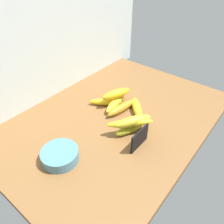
{
  "coord_description": "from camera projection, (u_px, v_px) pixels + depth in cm",
  "views": [
    {
      "loc": [
        -64.48,
        -49.78,
        69.67
      ],
      "look_at": [
        -2.92,
        0.13,
        8.0
      ],
      "focal_mm": 35.69,
      "sensor_mm": 36.0,
      "label": 1
    }
  ],
  "objects": [
    {
      "name": "banana_0",
      "position": [
        131.0,
        128.0,
        0.96
      ],
      "size": [
        15.87,
        8.6,
        4.09
      ],
      "primitive_type": "ellipsoid",
      "rotation": [
        0.0,
        0.0,
        5.97
      ],
      "color": "#AAAF26",
      "rests_on": "counter_top"
    },
    {
      "name": "banana_6",
      "position": [
        130.0,
        123.0,
        0.93
      ],
      "size": [
        16.73,
        15.94,
        3.42
      ],
      "primitive_type": "ellipsoid",
      "rotation": [
        0.0,
        0.0,
        5.53
      ],
      "color": "yellow",
      "rests_on": "banana_0"
    },
    {
      "name": "banana_5",
      "position": [
        116.0,
        94.0,
        1.1
      ],
      "size": [
        16.13,
        9.68,
        4.38
      ],
      "primitive_type": "ellipsoid",
      "rotation": [
        0.0,
        0.0,
        2.78
      ],
      "color": "gold",
      "rests_on": "banana_3"
    },
    {
      "name": "banana_1",
      "position": [
        122.0,
        108.0,
        1.08
      ],
      "size": [
        18.67,
        6.57,
        3.93
      ],
      "primitive_type": "ellipsoid",
      "rotation": [
        0.0,
        0.0,
        2.99
      ],
      "color": "#AC7B1F",
      "rests_on": "counter_top"
    },
    {
      "name": "banana_4",
      "position": [
        137.0,
        108.0,
        1.08
      ],
      "size": [
        14.84,
        14.69,
        4.03
      ],
      "primitive_type": "ellipsoid",
      "rotation": [
        0.0,
        0.0,
        3.92
      ],
      "color": "yellow",
      "rests_on": "counter_top"
    },
    {
      "name": "fruit_bowl",
      "position": [
        60.0,
        155.0,
        0.84
      ],
      "size": [
        14.25,
        14.25,
        4.34
      ],
      "primitive_type": "cylinder",
      "color": "teal",
      "rests_on": "counter_top"
    },
    {
      "name": "banana_3",
      "position": [
        116.0,
        102.0,
        1.12
      ],
      "size": [
        20.18,
        7.89,
        4.06
      ],
      "primitive_type": "ellipsoid",
      "rotation": [
        0.0,
        0.0,
        3.34
      ],
      "color": "yellow",
      "rests_on": "counter_top"
    },
    {
      "name": "counter_top",
      "position": [
        116.0,
        120.0,
        1.06
      ],
      "size": [
        110.0,
        76.0,
        3.0
      ],
      "primitive_type": "cube",
      "color": "brown",
      "rests_on": "ground"
    },
    {
      "name": "back_wall",
      "position": [
        52.0,
        32.0,
        1.05
      ],
      "size": [
        130.0,
        2.0,
        70.0
      ],
      "primitive_type": "cube",
      "color": "silver",
      "rests_on": "ground"
    },
    {
      "name": "banana_2",
      "position": [
        106.0,
        102.0,
        1.12
      ],
      "size": [
        12.5,
        14.91,
        3.4
      ],
      "primitive_type": "ellipsoid",
      "rotation": [
        0.0,
        0.0,
        5.36
      ],
      "color": "yellow",
      "rests_on": "counter_top"
    },
    {
      "name": "banana_7",
      "position": [
        133.0,
        121.0,
        0.93
      ],
      "size": [
        16.72,
        12.07,
        4.4
      ],
      "primitive_type": "ellipsoid",
      "rotation": [
        0.0,
        0.0,
        5.77
      ],
      "color": "gold",
      "rests_on": "banana_0"
    },
    {
      "name": "chalkboard_sign",
      "position": [
        139.0,
        139.0,
        0.88
      ],
      "size": [
        11.0,
        1.8,
        8.4
      ],
      "color": "black",
      "rests_on": "counter_top"
    }
  ]
}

